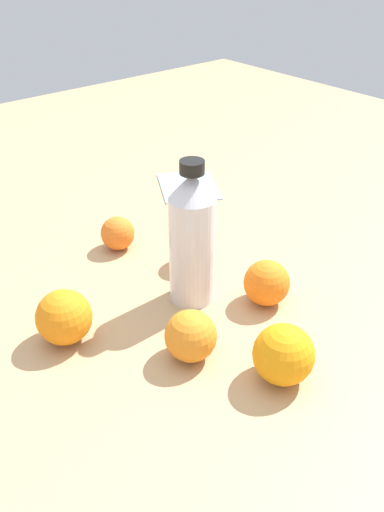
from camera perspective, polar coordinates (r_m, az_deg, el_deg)
name	(u,v)px	position (r m, az deg, el deg)	size (l,w,h in m)	color
ground_plane	(190,285)	(0.93, -0.26, -3.07)	(2.40, 2.40, 0.00)	tan
water_bottle	(192,238)	(0.84, 0.00, 1.91)	(0.07, 0.07, 0.24)	silver
orange_0	(284,354)	(0.75, 9.56, -10.12)	(0.08, 0.08, 0.08)	orange
orange_1	(191,249)	(0.97, -0.13, 0.72)	(0.07, 0.07, 0.07)	orange
orange_2	(191,336)	(0.77, -0.13, -8.35)	(0.07, 0.07, 0.07)	orange
orange_3	(267,283)	(0.88, 7.82, -2.79)	(0.07, 0.07, 0.07)	orange
orange_4	(64,317)	(0.82, -13.25, -6.24)	(0.08, 0.08, 0.08)	orange
orange_5	(118,233)	(1.03, -7.78, 2.37)	(0.06, 0.06, 0.06)	orange
folded_napkin	(188,186)	(1.27, -0.38, 7.36)	(0.13, 0.16, 0.01)	#99BFD8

